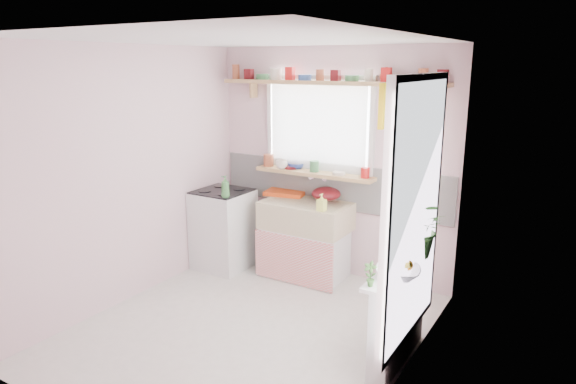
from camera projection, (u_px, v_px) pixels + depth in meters
The scene contains 19 objects.
room at pixel (361, 170), 4.66m from camera, with size 3.20×3.20×3.20m.
sink_unit at pixel (305, 239), 5.66m from camera, with size 0.95×0.65×1.11m.
cooker at pixel (223, 229), 5.92m from camera, with size 0.58×0.58×0.93m.
radiator_ledge at pixel (398, 315), 4.03m from camera, with size 0.22×0.95×0.78m.
windowsill at pixel (314, 173), 5.64m from camera, with size 1.40×0.22×0.04m, color tan.
pine_shelf at pixel (328, 83), 5.32m from camera, with size 2.52×0.24×0.04m, color tan.
shelf_crockery at pixel (328, 75), 5.30m from camera, with size 2.47×0.11×0.12m.
sill_crockery at pixel (314, 167), 5.62m from camera, with size 1.35×0.11×0.12m.
dish_tray at pixel (286, 192), 5.91m from camera, with size 0.44×0.33×0.04m, color #DC4613.
colander at pixel (326, 194), 5.64m from camera, with size 0.32×0.32×0.15m, color maroon.
jade_plant at pixel (420, 228), 4.15m from camera, with size 0.45×0.39×0.50m, color #3A712D.
fruit_bowl at pixel (398, 273), 3.79m from camera, with size 0.33×0.33×0.08m, color silver.
herb_pot at pixel (370, 274), 3.63m from camera, with size 0.10×0.07×0.18m, color #396A2A.
soap_bottle_sink at pixel (322, 202), 5.22m from camera, with size 0.08×0.08×0.18m, color #F2F76E.
sill_cup at pixel (282, 164), 5.76m from camera, with size 0.13×0.13×0.10m, color silver.
sill_bowl at pixel (297, 166), 5.81m from camera, with size 0.20×0.20×0.06m, color #2E4597.
shelf_vase at pixel (386, 74), 5.04m from camera, with size 0.14×0.14×0.14m, color brown.
cooker_bottle at pixel (225, 187), 5.49m from camera, with size 0.09×0.09×0.24m, color #408041.
fruit at pixel (400, 265), 3.78m from camera, with size 0.20×0.14×0.10m.
Camera 1 is at (2.46, -3.39, 2.32)m, focal length 32.00 mm.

